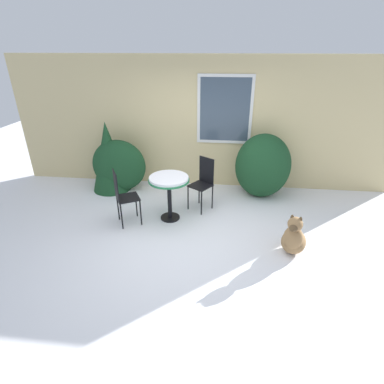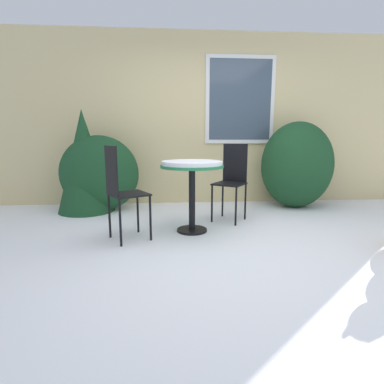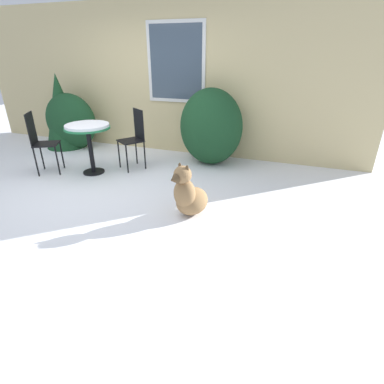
% 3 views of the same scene
% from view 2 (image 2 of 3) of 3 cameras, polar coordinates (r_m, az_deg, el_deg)
% --- Properties ---
extents(ground_plane, '(16.00, 16.00, 0.00)m').
position_cam_2_polar(ground_plane, '(3.00, 8.66, -10.69)').
color(ground_plane, white).
extents(house_wall, '(8.00, 0.10, 2.69)m').
position_cam_2_polar(house_wall, '(4.98, 3.58, 13.67)').
color(house_wall, '#D1BC84').
rests_on(house_wall, ground_plane).
extents(shrub_left, '(1.13, 0.62, 1.10)m').
position_cam_2_polar(shrub_left, '(4.55, -17.23, 3.33)').
color(shrub_left, '#194223').
rests_on(shrub_left, ground_plane).
extents(shrub_middle, '(1.10, 0.86, 1.31)m').
position_cam_2_polar(shrub_middle, '(4.87, 19.38, 4.86)').
color(shrub_middle, '#194223').
rests_on(shrub_middle, ground_plane).
extents(evergreen_bush, '(0.81, 0.81, 1.46)m').
position_cam_2_polar(evergreen_bush, '(4.60, -19.82, 5.51)').
color(evergreen_bush, '#194223').
rests_on(evergreen_bush, ground_plane).
extents(patio_table, '(0.71, 0.71, 0.81)m').
position_cam_2_polar(patio_table, '(3.36, -0.00, 3.72)').
color(patio_table, black).
rests_on(patio_table, ground_plane).
extents(patio_chair_near_table, '(0.50, 0.50, 0.99)m').
position_cam_2_polar(patio_chair_near_table, '(3.91, 7.56, 2.58)').
color(patio_chair_near_table, black).
rests_on(patio_chair_near_table, ground_plane).
extents(patio_chair_far_side, '(0.49, 0.49, 0.99)m').
position_cam_2_polar(patio_chair_far_side, '(3.15, -13.21, 0.55)').
color(patio_chair_far_side, black).
rests_on(patio_chair_far_side, ground_plane).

